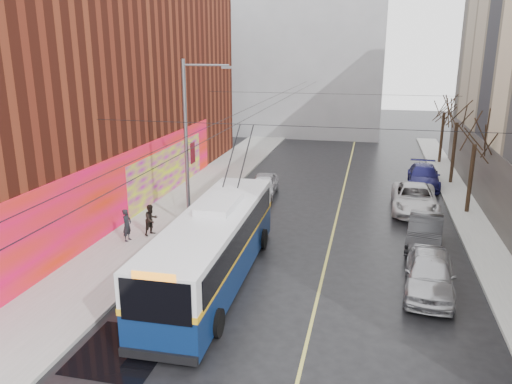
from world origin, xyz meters
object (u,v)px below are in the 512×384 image
(parked_car_a, at_px, (430,274))
(pedestrian_b, at_px, (151,220))
(parked_car_b, at_px, (425,231))
(parked_car_d, at_px, (423,176))
(trolleybus, at_px, (214,246))
(tree_mid, at_px, (458,112))
(tree_near, at_px, (476,131))
(following_car, at_px, (264,185))
(parked_car_c, at_px, (415,198))
(pedestrian_a, at_px, (127,225))
(streetlight_pole, at_px, (189,141))
(tree_far, at_px, (445,103))

(parked_car_a, bearing_deg, pedestrian_b, 171.88)
(parked_car_b, bearing_deg, parked_car_d, 93.12)
(trolleybus, bearing_deg, tree_mid, 56.91)
(tree_near, xyz_separation_m, following_car, (-12.65, 1.07, -4.25))
(parked_car_b, height_order, parked_car_c, parked_car_c)
(trolleybus, bearing_deg, pedestrian_a, 149.64)
(parked_car_d, xyz_separation_m, pedestrian_b, (-14.64, -13.67, 0.21))
(tree_near, distance_m, following_car, 13.39)
(streetlight_pole, height_order, pedestrian_a, streetlight_pole)
(tree_far, xyz_separation_m, pedestrian_b, (-16.66, -21.86, -4.17))
(streetlight_pole, xyz_separation_m, tree_near, (15.14, 6.00, 0.13))
(parked_car_b, xyz_separation_m, following_car, (-9.73, 6.89, -0.04))
(parked_car_b, distance_m, following_car, 11.92)
(pedestrian_a, height_order, pedestrian_b, pedestrian_a)
(pedestrian_a, bearing_deg, parked_car_b, -74.37)
(tree_far, xyz_separation_m, parked_car_b, (-2.92, -19.81, -4.38))
(streetlight_pole, xyz_separation_m, parked_car_a, (11.94, -5.00, -4.04))
(streetlight_pole, bearing_deg, parked_car_d, 42.00)
(trolleybus, relative_size, parked_car_b, 2.67)
(tree_mid, xyz_separation_m, parked_car_d, (-2.02, -1.19, -4.49))
(pedestrian_a, bearing_deg, trolleybus, -115.72)
(tree_mid, height_order, parked_car_c, tree_mid)
(tree_mid, xyz_separation_m, parked_car_c, (-3.04, -7.16, -4.46))
(tree_near, xyz_separation_m, tree_mid, (0.00, 7.00, 0.28))
(tree_mid, distance_m, parked_car_b, 13.89)
(following_car, bearing_deg, parked_car_a, -55.32)
(streetlight_pole, bearing_deg, pedestrian_b, -129.27)
(parked_car_c, bearing_deg, tree_far, 78.86)
(tree_far, bearing_deg, streetlight_pole, -127.12)
(tree_mid, xyz_separation_m, pedestrian_b, (-16.66, -14.86, -4.29))
(pedestrian_b, bearing_deg, tree_near, -39.82)
(tree_near, distance_m, pedestrian_a, 20.03)
(tree_mid, relative_size, pedestrian_a, 4.05)
(tree_mid, height_order, parked_car_b, tree_mid)
(parked_car_c, bearing_deg, following_car, 173.66)
(pedestrian_b, bearing_deg, parked_car_b, -56.61)
(pedestrian_a, bearing_deg, pedestrian_b, -34.28)
(streetlight_pole, xyz_separation_m, pedestrian_b, (-1.52, -1.86, -3.88))
(parked_car_c, bearing_deg, streetlight_pole, -153.23)
(parked_car_c, bearing_deg, parked_car_b, -87.75)
(parked_car_a, relative_size, pedestrian_a, 2.88)
(parked_car_b, height_order, pedestrian_b, pedestrian_b)
(streetlight_pole, height_order, following_car, streetlight_pole)
(parked_car_b, relative_size, parked_car_c, 0.81)
(parked_car_a, relative_size, following_car, 1.12)
(streetlight_pole, distance_m, tree_mid, 19.96)
(streetlight_pole, distance_m, parked_car_a, 13.56)
(tree_near, relative_size, tree_far, 0.97)
(parked_car_b, height_order, following_car, parked_car_b)
(parked_car_d, xyz_separation_m, pedestrian_a, (-15.46, -14.73, 0.21))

